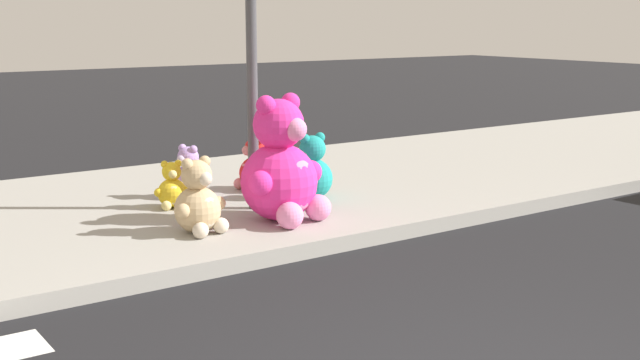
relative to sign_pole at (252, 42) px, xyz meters
The scene contains 8 objects.
sidewalk 2.19m from the sign_pole, 141.29° to the left, with size 28.00×4.40×0.15m, color #9E9B93.
sign_pole is the anchor object (origin of this frame).
plush_pink_large 1.34m from the sign_pole, 92.29° to the right, with size 0.92×0.87×1.23m.
plush_red 1.71m from the sign_pole, 59.63° to the left, with size 0.43×0.48×0.63m.
plush_lavender 1.73m from the sign_pole, 111.55° to the left, with size 0.42×0.43×0.58m.
plush_teal 1.60m from the sign_pole, ahead, with size 0.56×0.49×0.72m.
plush_yellow 1.72m from the sign_pole, 143.51° to the left, with size 0.37×0.35×0.50m.
plush_tan 1.76m from the sign_pole, 148.46° to the right, with size 0.53×0.49×0.70m.
Camera 1 is at (-3.04, -2.62, 2.09)m, focal length 44.99 mm.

